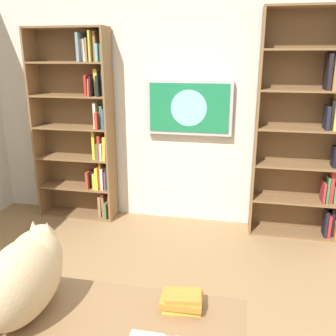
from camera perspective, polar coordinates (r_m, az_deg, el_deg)
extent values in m
cube|color=silver|center=(4.01, 2.58, 10.36)|extent=(4.52, 0.06, 2.70)
cube|color=brown|center=(3.81, 13.51, 6.11)|extent=(0.02, 0.28, 2.25)
cube|color=brown|center=(3.98, 20.09, 6.01)|extent=(0.94, 0.01, 2.25)
cube|color=brown|center=(4.20, 18.79, -9.41)|extent=(0.89, 0.27, 0.02)
cube|color=brown|center=(4.05, 19.28, -4.69)|extent=(0.89, 0.27, 0.02)
cube|color=brown|center=(3.93, 19.80, 0.35)|extent=(0.89, 0.27, 0.02)
cube|color=brown|center=(3.85, 20.35, 5.64)|extent=(0.89, 0.27, 0.02)
cube|color=brown|center=(3.80, 20.93, 11.13)|extent=(0.89, 0.27, 0.02)
cube|color=brown|center=(3.79, 21.54, 16.70)|extent=(0.89, 0.27, 0.02)
cube|color=brown|center=(3.81, 22.19, 22.25)|extent=(0.89, 0.27, 0.02)
cube|color=orange|center=(4.22, 24.36, -8.51)|extent=(0.02, 0.20, 0.17)
cube|color=black|center=(4.20, 24.00, -7.52)|extent=(0.04, 0.12, 0.31)
cube|color=#AE262B|center=(4.21, 23.48, -7.94)|extent=(0.03, 0.22, 0.24)
cube|color=black|center=(4.18, 23.16, -7.78)|extent=(0.03, 0.16, 0.28)
cube|color=#43864F|center=(4.08, 24.37, -3.73)|extent=(0.04, 0.17, 0.17)
cube|color=#B62E2F|center=(4.05, 23.91, -2.60)|extent=(0.04, 0.13, 0.33)
cube|color=#378448|center=(4.03, 23.40, -3.05)|extent=(0.02, 0.14, 0.27)
cube|color=#AE3036|center=(4.05, 22.86, -3.37)|extent=(0.02, 0.19, 0.21)
cube|color=black|center=(3.96, 24.37, 1.60)|extent=(0.04, 0.14, 0.20)
cube|color=yellow|center=(3.86, 24.48, 7.89)|extent=(0.03, 0.15, 0.34)
cube|color=black|center=(3.86, 23.96, 7.61)|extent=(0.02, 0.13, 0.29)
cube|color=#1E1F2C|center=(3.85, 23.35, 7.18)|extent=(0.04, 0.20, 0.23)
cube|color=#9F723D|center=(3.82, 24.31, 13.40)|extent=(0.04, 0.22, 0.33)
cube|color=black|center=(3.82, 23.53, 13.47)|extent=(0.05, 0.23, 0.33)
cube|color=brown|center=(4.07, -8.99, 5.99)|extent=(0.02, 0.28, 2.10)
cube|color=brown|center=(4.44, -19.51, 6.14)|extent=(0.02, 0.28, 2.10)
cube|color=brown|center=(4.36, -13.72, 6.43)|extent=(0.88, 0.01, 2.10)
cube|color=brown|center=(4.54, -13.51, -6.88)|extent=(0.84, 0.27, 0.02)
cube|color=brown|center=(4.42, -13.82, -2.76)|extent=(0.84, 0.27, 0.02)
cube|color=brown|center=(4.31, -14.14, 1.57)|extent=(0.84, 0.27, 0.02)
cube|color=brown|center=(4.24, -14.48, 6.09)|extent=(0.84, 0.27, 0.02)
cube|color=brown|center=(4.19, -14.83, 10.74)|extent=(0.84, 0.27, 0.02)
cube|color=brown|center=(4.17, -15.20, 15.47)|extent=(0.84, 0.27, 0.02)
cube|color=brown|center=(4.18, -15.59, 20.21)|extent=(0.84, 0.27, 0.02)
cube|color=#B73027|center=(4.34, -8.86, -5.78)|extent=(0.02, 0.15, 0.25)
cube|color=#42723F|center=(4.37, -9.23, -6.15)|extent=(0.03, 0.23, 0.18)
cube|color=#A46247|center=(4.36, -9.75, -5.52)|extent=(0.04, 0.14, 0.28)
cube|color=#9B704B|center=(4.37, -10.30, -5.70)|extent=(0.03, 0.13, 0.25)
cube|color=black|center=(4.21, -9.17, -1.47)|extent=(0.03, 0.16, 0.26)
cube|color=#835182|center=(4.25, -9.41, -1.67)|extent=(0.02, 0.17, 0.21)
cube|color=silver|center=(4.25, -9.77, -1.43)|extent=(0.03, 0.21, 0.24)
cube|color=orange|center=(4.23, -10.22, -1.02)|extent=(0.04, 0.15, 0.31)
cube|color=yellow|center=(4.26, -10.53, -1.35)|extent=(0.03, 0.22, 0.25)
cube|color=gold|center=(4.28, -10.97, -1.77)|extent=(0.03, 0.20, 0.18)
cube|color=black|center=(4.30, -11.41, -1.59)|extent=(0.03, 0.13, 0.20)
cube|color=#AD392A|center=(4.31, -11.98, -1.63)|extent=(0.03, 0.20, 0.19)
cube|color=gold|center=(4.12, -9.40, 3.17)|extent=(0.04, 0.22, 0.26)
cube|color=beige|center=(4.13, -9.93, 2.65)|extent=(0.02, 0.21, 0.19)
cube|color=#AD2F26|center=(4.16, -10.20, 3.30)|extent=(0.03, 0.21, 0.27)
cube|color=#447B4C|center=(4.17, -10.67, 2.66)|extent=(0.04, 0.13, 0.18)
cube|color=gold|center=(4.16, -11.22, 3.54)|extent=(0.03, 0.12, 0.31)
cube|color=#385488|center=(4.06, -9.56, 7.60)|extent=(0.03, 0.23, 0.21)
cube|color=#3B783A|center=(4.07, -10.03, 7.82)|extent=(0.03, 0.14, 0.24)
cube|color=red|center=(4.07, -10.52, 7.34)|extent=(0.03, 0.23, 0.18)
cube|color=silver|center=(4.09, -10.94, 8.05)|extent=(0.03, 0.16, 0.28)
cube|color=black|center=(4.01, -9.87, 13.17)|extent=(0.04, 0.13, 0.31)
cube|color=black|center=(4.03, -10.37, 12.44)|extent=(0.03, 0.23, 0.21)
cube|color=yellow|center=(4.05, -10.82, 12.90)|extent=(0.05, 0.13, 0.28)
cube|color=black|center=(4.05, -11.43, 12.36)|extent=(0.03, 0.23, 0.20)
cube|color=orange|center=(4.08, -11.65, 12.19)|extent=(0.03, 0.22, 0.18)
cube|color=red|center=(4.08, -12.16, 12.42)|extent=(0.02, 0.20, 0.21)
cube|color=#337A40|center=(4.00, -10.02, 17.14)|extent=(0.02, 0.16, 0.17)
cube|color=#6DA1AF|center=(4.01, -10.52, 17.13)|extent=(0.03, 0.20, 0.18)
cube|color=#946235|center=(4.04, -11.03, 17.95)|extent=(0.03, 0.14, 0.30)
cube|color=gold|center=(4.05, -11.51, 17.96)|extent=(0.02, 0.22, 0.30)
cube|color=#2F4A9F|center=(4.07, -11.76, 16.97)|extent=(0.02, 0.13, 0.16)
cube|color=#9F6C35|center=(4.07, -12.19, 17.45)|extent=(0.02, 0.15, 0.23)
cube|color=beige|center=(4.09, -12.65, 17.33)|extent=(0.04, 0.14, 0.22)
cube|color=#6F8DA3|center=(4.10, -13.22, 17.71)|extent=(0.03, 0.23, 0.28)
cube|color=#B7B7BC|center=(3.93, 3.31, 9.31)|extent=(0.91, 0.06, 0.58)
cube|color=#1E7F4C|center=(3.89, 3.23, 9.25)|extent=(0.84, 0.01, 0.51)
cylinder|color=#8CCCEA|center=(3.89, 3.22, 9.24)|extent=(0.38, 0.00, 0.38)
cube|color=olive|center=(1.74, -14.53, -22.80)|extent=(1.44, 0.63, 0.03)
ellipsoid|color=#D1B284|center=(1.74, -21.56, -15.89)|extent=(0.26, 0.50, 0.34)
ellipsoid|color=#D1B284|center=(1.80, -19.78, -12.98)|extent=(0.22, 0.27, 0.26)
sphere|color=#D1B284|center=(1.81, -18.99, -10.20)|extent=(0.13, 0.13, 0.13)
cone|color=#D1B284|center=(1.78, -18.15, -9.00)|extent=(0.06, 0.06, 0.07)
cone|color=#D1B284|center=(1.81, -20.10, -8.70)|extent=(0.06, 0.06, 0.07)
cone|color=beige|center=(1.77, -18.23, -9.22)|extent=(0.03, 0.03, 0.05)
cone|color=beige|center=(1.81, -20.18, -8.92)|extent=(0.03, 0.03, 0.05)
cube|color=gold|center=(1.75, 2.15, -20.51)|extent=(0.18, 0.12, 0.03)
cube|color=orange|center=(1.74, 2.12, -19.75)|extent=(0.19, 0.14, 0.03)
cube|color=orange|center=(1.72, 2.39, -19.15)|extent=(0.17, 0.13, 0.02)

